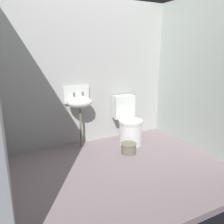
{
  "coord_description": "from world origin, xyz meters",
  "views": [
    {
      "loc": [
        -1.35,
        -2.47,
        1.53
      ],
      "look_at": [
        0.0,
        0.25,
        0.7
      ],
      "focal_mm": 36.11,
      "sensor_mm": 36.0,
      "label": 1
    }
  ],
  "objects": [
    {
      "name": "sink",
      "position": [
        -0.28,
        0.85,
        0.75
      ],
      "size": [
        0.42,
        0.34,
        0.99
      ],
      "color": "#6D6A56",
      "rests_on": "ground"
    },
    {
      "name": "ground_plane",
      "position": [
        0.0,
        0.0,
        -0.04
      ],
      "size": [
        3.16,
        2.43,
        0.08
      ],
      "primitive_type": "cube",
      "color": "gray"
    },
    {
      "name": "wall_back",
      "position": [
        0.0,
        1.07,
        1.17
      ],
      "size": [
        3.16,
        0.1,
        2.34
      ],
      "primitive_type": "cube",
      "color": "#AEB0AD",
      "rests_on": "ground"
    },
    {
      "name": "toilet_near_wall",
      "position": [
        0.52,
        0.66,
        0.32
      ],
      "size": [
        0.44,
        0.63,
        0.78
      ],
      "rotation": [
        0.0,
        0.0,
        3.04
      ],
      "color": "silver",
      "rests_on": "ground"
    },
    {
      "name": "wall_right",
      "position": [
        1.43,
        0.1,
        1.17
      ],
      "size": [
        0.1,
        2.23,
        2.34
      ],
      "primitive_type": "cube",
      "color": "#ABB7AE",
      "rests_on": "ground"
    },
    {
      "name": "bucket",
      "position": [
        0.3,
        0.28,
        0.09
      ],
      "size": [
        0.24,
        0.24,
        0.16
      ],
      "color": "#6D6A56",
      "rests_on": "ground"
    }
  ]
}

